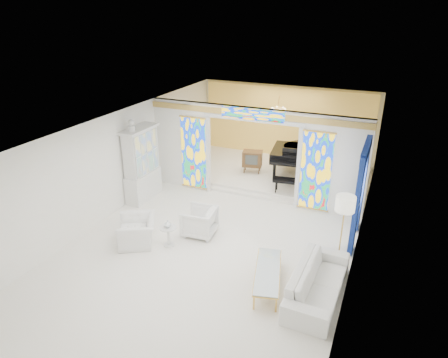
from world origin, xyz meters
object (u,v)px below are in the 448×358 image
at_px(coffee_table, 268,272).
at_px(grand_piano, 299,153).
at_px(sofa, 318,282).
at_px(tv_console, 252,159).
at_px(armchair_left, 137,231).
at_px(armchair_right, 199,221).
at_px(china_cabinet, 142,165).

xyz_separation_m(coffee_table, grand_piano, (-0.86, 6.27, 0.62)).
distance_m(sofa, coffee_table, 1.09).
xyz_separation_m(grand_piano, tv_console, (-1.59, -0.50, -0.28)).
distance_m(armchair_left, armchair_right, 1.67).
bearing_deg(armchair_right, tv_console, 175.03).
relative_size(armchair_right, tv_console, 1.07).
bearing_deg(grand_piano, coffee_table, -89.85).
bearing_deg(tv_console, sofa, -70.50).
relative_size(china_cabinet, sofa, 1.11).
relative_size(china_cabinet, armchair_right, 3.16).
xyz_separation_m(armchair_right, grand_piano, (1.53, 4.90, 0.59)).
relative_size(sofa, tv_console, 3.04).
bearing_deg(china_cabinet, armchair_right, -26.09).
xyz_separation_m(china_cabinet, armchair_left, (1.37, -2.35, -0.82)).
distance_m(grand_piano, tv_console, 1.69).
bearing_deg(armchair_left, tv_console, 136.14).
bearing_deg(grand_piano, sofa, -80.15).
bearing_deg(china_cabinet, armchair_left, -59.69).
xyz_separation_m(armchair_left, armchair_right, (1.31, 1.03, 0.04)).
relative_size(armchair_right, sofa, 0.35).
bearing_deg(armchair_left, coffee_table, 53.92).
xyz_separation_m(china_cabinet, sofa, (6.17, -2.60, -0.81)).
distance_m(china_cabinet, coffee_table, 5.80).
height_order(armchair_left, grand_piano, grand_piano).
bearing_deg(sofa, grand_piano, 19.13).
bearing_deg(coffee_table, sofa, 4.50).
height_order(china_cabinet, sofa, china_cabinet).
relative_size(grand_piano, tv_console, 3.90).
height_order(sofa, coffee_table, sofa).
distance_m(china_cabinet, armchair_right, 3.09).
height_order(armchair_left, sofa, sofa).
bearing_deg(china_cabinet, sofa, -22.85).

